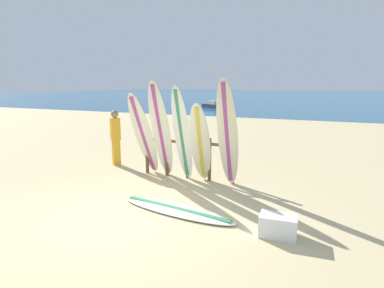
% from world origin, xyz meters
% --- Properties ---
extents(ground_plane, '(120.00, 120.00, 0.00)m').
position_xyz_m(ground_plane, '(0.00, 0.00, 0.00)').
color(ground_plane, '#CCB784').
extents(ocean_water, '(120.00, 80.00, 0.01)m').
position_xyz_m(ocean_water, '(0.00, 58.00, 0.00)').
color(ocean_water, '#1E5984').
rests_on(ocean_water, ground).
extents(surfboard_rack, '(2.55, 0.09, 1.11)m').
position_xyz_m(surfboard_rack, '(0.13, 2.93, 0.66)').
color(surfboard_rack, brown).
rests_on(surfboard_rack, ground).
extents(surfboard_leaning_far_left, '(0.62, 1.11, 2.26)m').
position_xyz_m(surfboard_leaning_far_left, '(-1.00, 2.63, 1.13)').
color(surfboard_leaning_far_left, silver).
rests_on(surfboard_leaning_far_left, ground).
extents(surfboard_leaning_left, '(0.53, 0.91, 2.56)m').
position_xyz_m(surfboard_leaning_left, '(-0.49, 2.64, 1.28)').
color(surfboard_leaning_left, silver).
rests_on(surfboard_leaning_left, ground).
extents(surfboard_leaning_center_left, '(0.60, 0.70, 2.44)m').
position_xyz_m(surfboard_leaning_center_left, '(0.12, 2.64, 1.22)').
color(surfboard_leaning_center_left, white).
rests_on(surfboard_leaning_center_left, ground).
extents(surfboard_leaning_center, '(0.66, 1.11, 2.06)m').
position_xyz_m(surfboard_leaning_center, '(0.65, 2.52, 1.03)').
color(surfboard_leaning_center, silver).
rests_on(surfboard_leaning_center, ground).
extents(surfboard_leaning_center_right, '(0.62, 0.71, 2.62)m').
position_xyz_m(surfboard_leaning_center_right, '(1.30, 2.60, 1.31)').
color(surfboard_leaning_center_right, beige).
rests_on(surfboard_leaning_center_right, ground).
extents(surfboard_lying_on_sand, '(2.64, 1.00, 0.08)m').
position_xyz_m(surfboard_lying_on_sand, '(0.83, 0.78, 0.04)').
color(surfboard_lying_on_sand, silver).
rests_on(surfboard_lying_on_sand, ground).
extents(beachgoer_standing, '(0.29, 0.32, 1.68)m').
position_xyz_m(beachgoer_standing, '(-2.42, 3.35, 0.92)').
color(beachgoer_standing, gold).
rests_on(beachgoer_standing, ground).
extents(small_boat_offshore, '(2.74, 2.11, 0.71)m').
position_xyz_m(small_boat_offshore, '(-7.06, 25.62, 0.26)').
color(small_boat_offshore, '#333842').
rests_on(small_boat_offshore, ocean_water).
extents(cooler_box, '(0.62, 0.43, 0.36)m').
position_xyz_m(cooler_box, '(2.83, 0.50, 0.18)').
color(cooler_box, white).
rests_on(cooler_box, ground).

